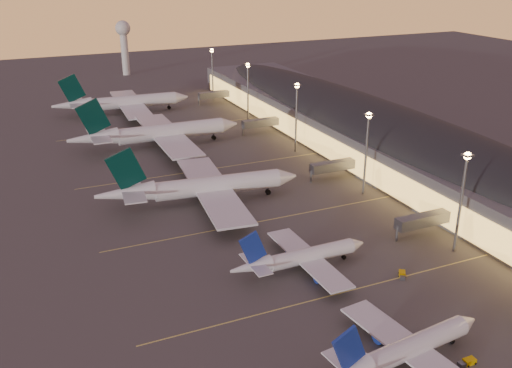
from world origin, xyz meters
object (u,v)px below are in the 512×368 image
object	(u,v)px
airliner_narrow_north	(300,257)
airliner_wide_near	(201,187)
airliner_narrow_south	(404,351)
airliner_wide_far	(123,103)
baggage_tug_a	(467,362)
airliner_wide_mid	(157,133)
baggage_tug_d	(402,275)
radar_tower	(124,39)
baggage_tug_c	(331,246)

from	to	relation	value
airliner_narrow_north	airliner_wide_near	world-z (taller)	airliner_wide_near
airliner_narrow_south	airliner_wide_far	bearing A→B (deg)	85.91
baggage_tug_a	airliner_wide_mid	bearing A→B (deg)	97.76
airliner_narrow_north	baggage_tug_d	world-z (taller)	airliner_narrow_north
airliner_narrow_south	radar_tower	distance (m)	290.77
airliner_wide_mid	airliner_wide_far	xyz separation A→B (m)	(-1.56, 55.43, -0.29)
baggage_tug_a	baggage_tug_c	size ratio (longest dim) A/B	0.87
airliner_narrow_north	airliner_wide_far	bearing A→B (deg)	92.31
airliner_narrow_south	airliner_wide_mid	xyz separation A→B (m)	(-7.01, 141.62, 2.04)
airliner_wide_far	baggage_tug_c	xyz separation A→B (m)	(19.85, -153.49, -4.62)
airliner_narrow_north	radar_tower	xyz separation A→B (m)	(13.42, 252.51, 18.65)
radar_tower	airliner_narrow_south	bearing A→B (deg)	-92.51
airliner_narrow_south	baggage_tug_c	size ratio (longest dim) A/B	9.38
airliner_wide_far	baggage_tug_d	size ratio (longest dim) A/B	17.62
airliner_narrow_south	radar_tower	world-z (taller)	radar_tower
airliner_narrow_north	radar_tower	distance (m)	253.56
airliner_wide_far	baggage_tug_a	xyz separation A→B (m)	(19.66, -201.38, -4.69)
airliner_narrow_south	baggage_tug_d	xyz separation A→B (m)	(19.24, 25.12, -2.93)
airliner_narrow_south	airliner_wide_mid	distance (m)	141.81
baggage_tug_c	airliner_wide_mid	bearing A→B (deg)	102.15
airliner_wide_mid	baggage_tug_a	bearing A→B (deg)	-82.25
baggage_tug_d	baggage_tug_a	bearing A→B (deg)	-160.88
airliner_narrow_north	baggage_tug_d	xyz separation A→B (m)	(19.93, -12.27, -2.76)
radar_tower	baggage_tug_a	distance (m)	295.01
airliner_wide_near	airliner_wide_far	xyz separation A→B (m)	(0.57, 113.31, 0.16)
baggage_tug_d	airliner_wide_near	bearing A→B (deg)	60.43
baggage_tug_a	baggage_tug_c	xyz separation A→B (m)	(0.18, 47.89, 0.06)
airliner_narrow_south	airliner_wide_mid	size ratio (longest dim) A/B	0.56
airliner_wide_mid	baggage_tug_a	distance (m)	147.15
baggage_tug_c	baggage_tug_d	distance (m)	20.09
airliner_wide_mid	radar_tower	world-z (taller)	radar_tower
airliner_narrow_south	radar_tower	xyz separation A→B (m)	(12.73, 289.90, 18.48)
baggage_tug_a	airliner_narrow_north	bearing A→B (deg)	106.47
radar_tower	airliner_wide_far	bearing A→B (deg)	-102.92
baggage_tug_c	airliner_narrow_south	bearing A→B (deg)	-102.93
airliner_narrow_south	airliner_narrow_north	bearing A→B (deg)	84.47
airliner_narrow_south	airliner_narrow_north	xyz separation A→B (m)	(-0.69, 37.39, -0.17)
airliner_wide_mid	radar_tower	bearing A→B (deg)	83.10
radar_tower	baggage_tug_d	world-z (taller)	radar_tower
airliner_narrow_north	airliner_wide_near	xyz separation A→B (m)	(-8.45, 46.35, 1.77)
airliner_wide_near	airliner_wide_mid	size ratio (longest dim) A/B	0.92
baggage_tug_a	airliner_wide_far	bearing A→B (deg)	96.27
airliner_narrow_south	airliner_narrow_north	world-z (taller)	airliner_narrow_south
radar_tower	baggage_tug_d	xyz separation A→B (m)	(6.51, -264.79, -21.41)
airliner_wide_near	baggage_tug_a	distance (m)	90.47
airliner_wide_near	baggage_tug_c	xyz separation A→B (m)	(20.42, -40.18, -4.46)
airliner_narrow_south	radar_tower	size ratio (longest dim) A/B	1.13
airliner_narrow_north	baggage_tug_a	xyz separation A→B (m)	(11.78, -41.72, -2.76)
airliner_wide_far	baggage_tug_d	xyz separation A→B (m)	(27.81, -171.93, -4.69)
radar_tower	baggage_tug_c	xyz separation A→B (m)	(-1.45, -246.34, -21.35)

